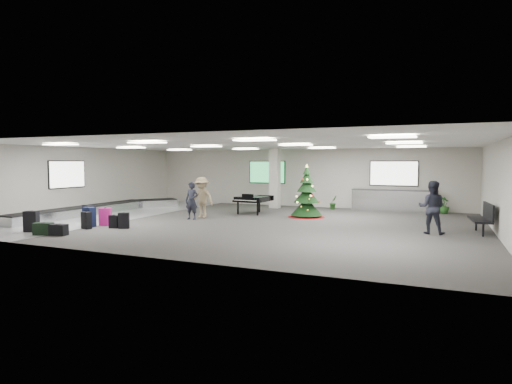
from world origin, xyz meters
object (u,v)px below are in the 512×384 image
at_px(bench, 484,216).
at_px(potted_plant_right, 444,205).
at_px(christmas_tree, 307,199).
at_px(traveler_b, 202,198).
at_px(traveler_bench, 432,207).
at_px(service_counter, 392,200).
at_px(grand_piano, 253,199).
at_px(baggage_carousel, 101,209).
at_px(traveler_a, 192,201).
at_px(potted_plant_left, 333,202).
at_px(pink_suitcase, 105,217).

distance_m(bench, potted_plant_right, 5.88).
bearing_deg(christmas_tree, potted_plant_right, 33.98).
xyz_separation_m(traveler_b, traveler_bench, (9.45, -0.54, 0.01)).
xyz_separation_m(service_counter, grand_piano, (-6.04, -3.86, 0.16)).
distance_m(grand_piano, traveler_b, 2.78).
bearing_deg(bench, service_counter, 115.89).
height_order(baggage_carousel, grand_piano, grand_piano).
bearing_deg(traveler_a, potted_plant_left, 52.00).
relative_size(bench, potted_plant_left, 2.34).
xyz_separation_m(service_counter, potted_plant_right, (2.42, -0.27, -0.13)).
bearing_deg(grand_piano, potted_plant_left, 50.63).
bearing_deg(bench, potted_plant_right, 96.69).
bearing_deg(potted_plant_right, bench, -78.25).
bearing_deg(baggage_carousel, bench, 2.47).
relative_size(service_counter, potted_plant_left, 5.49).
distance_m(grand_piano, bench, 9.90).
xyz_separation_m(grand_piano, bench, (9.66, -2.16, -0.10)).
xyz_separation_m(christmas_tree, potted_plant_right, (5.72, 3.85, -0.40)).
relative_size(christmas_tree, bench, 1.39).
bearing_deg(potted_plant_right, potted_plant_left, -177.10).
distance_m(christmas_tree, traveler_b, 4.69).
xyz_separation_m(baggage_carousel, grand_piano, (6.80, 2.87, 0.49)).
bearing_deg(grand_piano, traveler_bench, -16.09).
bearing_deg(traveler_bench, pink_suitcase, 18.63).
bearing_deg(traveler_bench, potted_plant_right, -89.62).
relative_size(baggage_carousel, grand_piano, 5.36).
bearing_deg(potted_plant_left, christmas_tree, -96.11).
bearing_deg(pink_suitcase, christmas_tree, 17.21).
distance_m(grand_piano, traveler_bench, 8.51).
bearing_deg(potted_plant_left, traveler_a, -126.87).
height_order(bench, traveler_b, traveler_b).
bearing_deg(service_counter, bench, -59.04).
distance_m(potted_plant_left, potted_plant_right, 5.34).
distance_m(service_counter, potted_plant_left, 2.97).
bearing_deg(potted_plant_left, bench, -40.03).
bearing_deg(traveler_a, bench, 2.96).
height_order(service_counter, potted_plant_left, service_counter).
height_order(service_counter, bench, service_counter).
height_order(traveler_bench, potted_plant_left, traveler_bench).
relative_size(pink_suitcase, bench, 0.41).
relative_size(grand_piano, bench, 1.05).
relative_size(baggage_carousel, traveler_a, 5.98).
distance_m(baggage_carousel, service_counter, 14.50).
height_order(pink_suitcase, traveler_bench, traveler_bench).
relative_size(service_counter, christmas_tree, 1.69).
bearing_deg(grand_piano, service_counter, 36.45).
distance_m(service_counter, traveler_bench, 7.05).
relative_size(traveler_a, potted_plant_left, 2.20).
height_order(pink_suitcase, grand_piano, grand_piano).
bearing_deg(christmas_tree, bench, -15.39).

